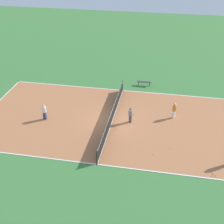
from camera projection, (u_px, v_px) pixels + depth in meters
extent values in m
plane|color=#3D7538|center=(112.00, 121.00, 27.34)|extent=(80.00, 80.00, 0.00)
cube|color=#AD6B42|center=(112.00, 121.00, 27.34)|extent=(11.94, 23.09, 0.02)
cube|color=white|center=(97.00, 164.00, 22.35)|extent=(0.10, 23.09, 0.00)
cube|color=white|center=(122.00, 90.00, 32.32)|extent=(0.10, 23.09, 0.00)
cube|color=white|center=(112.00, 121.00, 27.33)|extent=(11.94, 0.10, 0.00)
cylinder|color=black|center=(97.00, 157.00, 22.14)|extent=(0.10, 0.10, 1.11)
cylinder|color=black|center=(122.00, 86.00, 31.95)|extent=(0.10, 0.10, 1.11)
cube|color=black|center=(112.00, 115.00, 27.06)|extent=(11.64, 0.03, 1.06)
cube|color=white|center=(112.00, 110.00, 26.80)|extent=(11.64, 0.04, 0.06)
cube|color=#333338|center=(144.00, 82.00, 33.11)|extent=(0.36, 1.49, 0.04)
cylinder|color=#4C4C51|center=(150.00, 84.00, 33.13)|extent=(0.08, 0.08, 0.41)
cylinder|color=#4C4C51|center=(138.00, 83.00, 33.32)|extent=(0.08, 0.08, 0.41)
cube|color=navy|center=(45.00, 116.00, 27.35)|extent=(0.25, 0.29, 0.73)
cylinder|color=silver|center=(44.00, 110.00, 27.03)|extent=(0.43, 0.43, 0.51)
sphere|color=beige|center=(44.00, 106.00, 26.84)|extent=(0.22, 0.22, 0.22)
cube|color=white|center=(174.00, 114.00, 27.57)|extent=(0.32, 0.32, 0.73)
cylinder|color=orange|center=(175.00, 108.00, 27.25)|extent=(0.51, 0.51, 0.51)
sphere|color=beige|center=(175.00, 104.00, 27.06)|extent=(0.22, 0.22, 0.22)
cube|color=#4C4C51|center=(130.00, 118.00, 26.95)|extent=(0.30, 0.27, 0.72)
cylinder|color=gray|center=(130.00, 112.00, 26.63)|extent=(0.46, 0.46, 0.50)
sphere|color=brown|center=(130.00, 109.00, 26.45)|extent=(0.22, 0.22, 0.22)
cylinder|color=#262626|center=(131.00, 113.00, 26.30)|extent=(0.27, 0.12, 0.03)
torus|color=black|center=(132.00, 115.00, 26.06)|extent=(0.39, 0.39, 0.02)
sphere|color=#CCE033|center=(153.00, 154.00, 23.29)|extent=(0.07, 0.07, 0.07)
sphere|color=#CCE033|center=(16.00, 105.00, 29.56)|extent=(0.07, 0.07, 0.07)
sphere|color=#CCE033|center=(170.00, 148.00, 23.90)|extent=(0.07, 0.07, 0.07)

